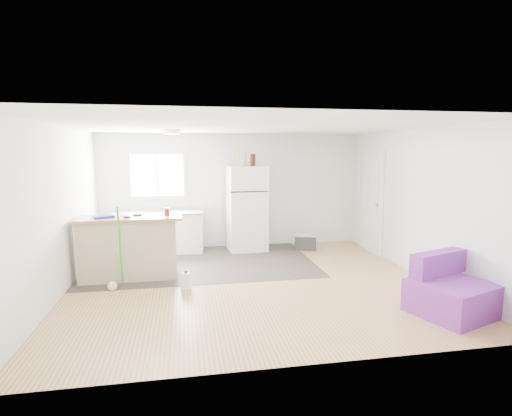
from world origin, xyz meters
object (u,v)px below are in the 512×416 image
at_px(kitchen_cabinets, 158,232).
at_px(bottle_right, 254,160).
at_px(blue_tray, 103,217).
at_px(purple_seat, 450,292).
at_px(cooler, 306,241).
at_px(cardboard_box, 240,159).
at_px(red_cup, 167,212).
at_px(peninsula, 129,247).
at_px(cleaner_jug, 186,281).
at_px(bottle_left, 252,160).
at_px(refrigerator, 247,208).
at_px(mop, 115,274).

height_order(kitchen_cabinets, bottle_right, bottle_right).
bearing_deg(blue_tray, purple_seat, -25.27).
bearing_deg(cooler, cardboard_box, -170.58).
xyz_separation_m(cooler, red_cup, (-2.75, -1.32, 0.89)).
relative_size(peninsula, cardboard_box, 5.49).
bearing_deg(red_cup, cardboard_box, 46.96).
relative_size(kitchen_cabinets, red_cup, 15.82).
xyz_separation_m(kitchen_cabinets, cardboard_box, (1.67, -0.12, 1.46)).
distance_m(blue_tray, bottle_right, 3.22).
distance_m(peninsula, purple_seat, 4.71).
xyz_separation_m(cleaner_jug, bottle_left, (1.37, 2.20, 1.73)).
height_order(refrigerator, red_cup, refrigerator).
distance_m(refrigerator, purple_seat, 4.28).
height_order(peninsula, mop, mop).
bearing_deg(purple_seat, blue_tray, 135.38).
xyz_separation_m(red_cup, bottle_left, (1.65, 1.49, 0.79)).
xyz_separation_m(cardboard_box, bottle_left, (0.24, -0.02, -0.03)).
distance_m(mop, blue_tray, 0.94).
height_order(red_cup, bottle_left, bottle_left).
bearing_deg(red_cup, refrigerator, 45.00).
xyz_separation_m(peninsula, refrigerator, (2.15, 1.55, 0.36)).
distance_m(peninsula, bottle_left, 3.03).
bearing_deg(refrigerator, peninsula, -147.86).
relative_size(blue_tray, bottle_right, 1.20).
height_order(peninsula, cleaner_jug, peninsula).
bearing_deg(refrigerator, purple_seat, -65.30).
xyz_separation_m(mop, cardboard_box, (2.17, 2.03, 1.65)).
bearing_deg(blue_tray, bottle_right, 31.21).
xyz_separation_m(peninsula, cooler, (3.36, 1.33, -0.33)).
xyz_separation_m(peninsula, bottle_right, (2.31, 1.57, 1.35)).
xyz_separation_m(cleaner_jug, cardboard_box, (1.13, 2.22, 1.75)).
bearing_deg(blue_tray, cardboard_box, 33.38).
xyz_separation_m(kitchen_cabinets, bottle_right, (1.96, -0.07, 1.44)).
relative_size(refrigerator, cleaner_jug, 5.90).
distance_m(peninsula, bottle_right, 3.10).
bearing_deg(refrigerator, cleaner_jug, -122.96).
height_order(bottle_left, bottle_right, same).
distance_m(refrigerator, blue_tray, 2.98).
xyz_separation_m(refrigerator, mop, (-2.30, -2.06, -0.63)).
height_order(cooler, blue_tray, blue_tray).
height_order(refrigerator, bottle_left, bottle_left).
xyz_separation_m(peninsula, cardboard_box, (2.02, 1.52, 1.37)).
xyz_separation_m(purple_seat, blue_tray, (-4.52, 2.13, 0.76)).
bearing_deg(purple_seat, bottle_left, 98.07).
height_order(refrigerator, purple_seat, refrigerator).
height_order(peninsula, refrigerator, refrigerator).
relative_size(refrigerator, bottle_right, 6.93).
bearing_deg(cooler, peninsula, -140.73).
relative_size(cooler, cleaner_jug, 1.81).
bearing_deg(peninsula, blue_tray, -174.42).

